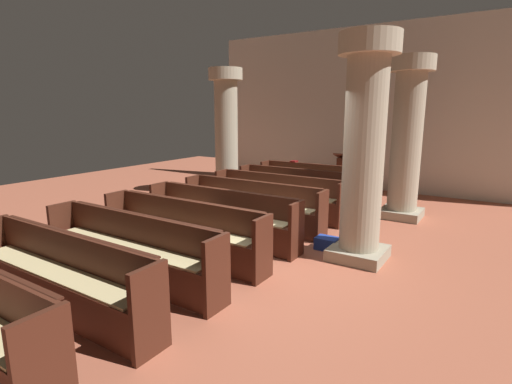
% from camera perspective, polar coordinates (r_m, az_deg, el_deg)
% --- Properties ---
extents(ground_plane, '(19.20, 19.20, 0.00)m').
position_cam_1_polar(ground_plane, '(6.41, 0.52, -8.58)').
color(ground_plane, '#AD5B42').
extents(back_wall, '(10.00, 0.16, 4.50)m').
position_cam_1_polar(back_wall, '(11.62, 17.06, 11.41)').
color(back_wall, beige).
rests_on(back_wall, ground).
extents(pew_row_0, '(2.98, 0.47, 0.88)m').
position_cam_1_polar(pew_row_0, '(10.06, 8.55, 1.67)').
color(pew_row_0, '#4C2316').
rests_on(pew_row_0, ground).
extents(pew_row_1, '(2.98, 0.46, 0.88)m').
position_cam_1_polar(pew_row_1, '(9.20, 6.05, 0.77)').
color(pew_row_1, '#4C2316').
rests_on(pew_row_1, ground).
extents(pew_row_2, '(2.98, 0.46, 0.88)m').
position_cam_1_polar(pew_row_2, '(8.35, 3.05, -0.31)').
color(pew_row_2, '#4C2316').
rests_on(pew_row_2, ground).
extents(pew_row_3, '(2.98, 0.47, 0.88)m').
position_cam_1_polar(pew_row_3, '(7.54, -0.63, -1.63)').
color(pew_row_3, '#4C2316').
rests_on(pew_row_3, ground).
extents(pew_row_4, '(2.98, 0.46, 0.88)m').
position_cam_1_polar(pew_row_4, '(6.77, -5.16, -3.24)').
color(pew_row_4, '#4C2316').
rests_on(pew_row_4, ground).
extents(pew_row_5, '(2.98, 0.46, 0.88)m').
position_cam_1_polar(pew_row_5, '(6.07, -10.83, -5.22)').
color(pew_row_5, '#4C2316').
rests_on(pew_row_5, ground).
extents(pew_row_6, '(2.98, 0.47, 0.88)m').
position_cam_1_polar(pew_row_6, '(5.44, -17.94, -7.61)').
color(pew_row_6, '#4C2316').
rests_on(pew_row_6, ground).
extents(pew_row_7, '(2.98, 0.46, 0.88)m').
position_cam_1_polar(pew_row_7, '(4.93, -26.81, -10.40)').
color(pew_row_7, '#4C2316').
rests_on(pew_row_7, ground).
extents(pillar_aisle_side, '(0.87, 0.87, 3.29)m').
position_cam_1_polar(pillar_aisle_side, '(8.63, 21.14, 7.59)').
color(pillar_aisle_side, '#9F967E').
rests_on(pillar_aisle_side, ground).
extents(pillar_far_side, '(0.87, 0.87, 3.29)m').
position_cam_1_polar(pillar_far_side, '(10.42, -4.36, 8.95)').
color(pillar_far_side, '#9F967E').
rests_on(pillar_far_side, ground).
extents(pillar_aisle_rear, '(0.86, 0.86, 3.29)m').
position_cam_1_polar(pillar_aisle_rear, '(5.91, 15.47, 6.34)').
color(pillar_aisle_rear, '#9F967E').
rests_on(pillar_aisle_rear, ground).
extents(lectern, '(0.48, 0.45, 1.08)m').
position_cam_1_polar(lectern, '(11.13, 12.50, 2.35)').
color(lectern, '#492215').
rests_on(lectern, ground).
extents(hymn_book, '(0.16, 0.19, 0.04)m').
position_cam_1_polar(hymn_book, '(10.47, 5.57, 4.47)').
color(hymn_book, maroon).
rests_on(hymn_book, pew_row_0).
extents(kneeler_box_blue, '(0.36, 0.27, 0.20)m').
position_cam_1_polar(kneeler_box_blue, '(6.56, 10.32, -7.38)').
color(kneeler_box_blue, navy).
rests_on(kneeler_box_blue, ground).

